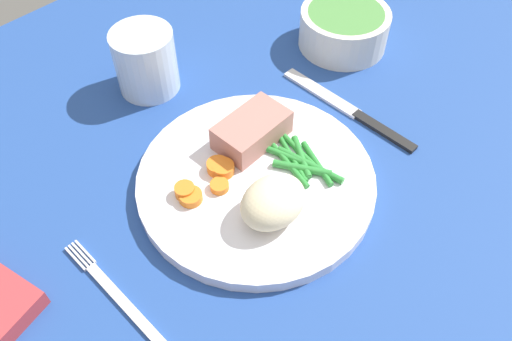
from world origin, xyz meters
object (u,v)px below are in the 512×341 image
object	(u,v)px
knife	(350,111)
dinner_plate	(256,181)
meat_portion	(252,130)
water_glass	(146,65)
salad_bowl	(344,27)
fork	(119,297)

from	to	relation	value
knife	dinner_plate	bearing A→B (deg)	-176.42
dinner_plate	knife	xyz separation A→B (cm)	(16.95, -0.29, -0.60)
meat_portion	water_glass	xyz separation A→B (cm)	(-1.54, 17.69, 0.33)
meat_portion	water_glass	size ratio (longest dim) A/B	1.04
salad_bowl	knife	bearing A→B (deg)	-136.86
meat_portion	knife	size ratio (longest dim) A/B	0.42
water_glass	knife	bearing A→B (deg)	-56.14
knife	salad_bowl	size ratio (longest dim) A/B	1.64
fork	knife	world-z (taller)	knife
dinner_plate	salad_bowl	bearing A→B (deg)	18.88
fork	knife	distance (cm)	36.15
knife	salad_bowl	bearing A→B (deg)	47.69
dinner_plate	knife	bearing A→B (deg)	-0.96
meat_portion	water_glass	world-z (taller)	water_glass
knife	salad_bowl	world-z (taller)	salad_bowl
dinner_plate	fork	xyz separation A→B (cm)	(-19.20, -0.26, -0.60)
dinner_plate	fork	distance (cm)	19.21
fork	salad_bowl	distance (cm)	47.43
fork	knife	xyz separation A→B (cm)	(36.15, -0.03, -0.00)
fork	knife	bearing A→B (deg)	1.96
dinner_plate	meat_portion	world-z (taller)	meat_portion
fork	salad_bowl	xyz separation A→B (cm)	(46.37, 9.55, 2.82)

